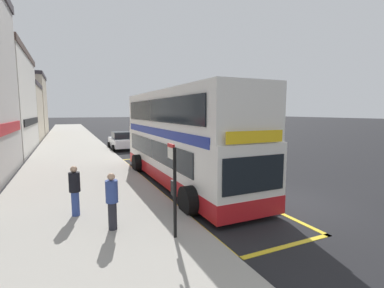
{
  "coord_description": "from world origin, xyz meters",
  "views": [
    {
      "loc": [
        -7.44,
        -7.82,
        3.46
      ],
      "look_at": [
        -1.42,
        5.26,
        1.74
      ],
      "focal_mm": 25.56,
      "sensor_mm": 36.0,
      "label": 1
    }
  ],
  "objects_px": {
    "parked_car_white_behind": "(121,141)",
    "pedestrian_further_back": "(75,189)",
    "pedestrian_waiting_near_sign": "(112,199)",
    "bus_stop_sign": "(174,182)",
    "double_decker_bus": "(181,140)",
    "parked_car_white_distant": "(139,126)"
  },
  "relations": [
    {
      "from": "double_decker_bus",
      "to": "pedestrian_further_back",
      "type": "height_order",
      "value": "double_decker_bus"
    },
    {
      "from": "parked_car_white_distant",
      "to": "bus_stop_sign",
      "type": "bearing_deg",
      "value": -101.02
    },
    {
      "from": "parked_car_white_distant",
      "to": "pedestrian_further_back",
      "type": "height_order",
      "value": "pedestrian_further_back"
    },
    {
      "from": "bus_stop_sign",
      "to": "parked_car_white_distant",
      "type": "xyz_separation_m",
      "value": [
        9.73,
        43.63,
        -0.82
      ]
    },
    {
      "from": "parked_car_white_distant",
      "to": "pedestrian_further_back",
      "type": "distance_m",
      "value": 42.7
    },
    {
      "from": "double_decker_bus",
      "to": "pedestrian_further_back",
      "type": "relative_size",
      "value": 7.11
    },
    {
      "from": "parked_car_white_distant",
      "to": "pedestrian_further_back",
      "type": "xyz_separation_m",
      "value": [
        -12.07,
        -40.96,
        0.21
      ]
    },
    {
      "from": "parked_car_white_distant",
      "to": "pedestrian_further_back",
      "type": "bearing_deg",
      "value": -104.87
    },
    {
      "from": "double_decker_bus",
      "to": "bus_stop_sign",
      "type": "distance_m",
      "value": 6.15
    },
    {
      "from": "parked_car_white_behind",
      "to": "double_decker_bus",
      "type": "bearing_deg",
      "value": -86.06
    },
    {
      "from": "bus_stop_sign",
      "to": "pedestrian_waiting_near_sign",
      "type": "relative_size",
      "value": 1.52
    },
    {
      "from": "pedestrian_waiting_near_sign",
      "to": "pedestrian_further_back",
      "type": "xyz_separation_m",
      "value": [
        -0.92,
        1.56,
        -0.0
      ]
    },
    {
      "from": "bus_stop_sign",
      "to": "parked_car_white_behind",
      "type": "xyz_separation_m",
      "value": [
        2.02,
        18.68,
        -0.82
      ]
    },
    {
      "from": "bus_stop_sign",
      "to": "parked_car_white_behind",
      "type": "height_order",
      "value": "bus_stop_sign"
    },
    {
      "from": "parked_car_white_behind",
      "to": "pedestrian_further_back",
      "type": "distance_m",
      "value": 16.6
    },
    {
      "from": "pedestrian_waiting_near_sign",
      "to": "pedestrian_further_back",
      "type": "bearing_deg",
      "value": 120.46
    },
    {
      "from": "parked_car_white_behind",
      "to": "pedestrian_further_back",
      "type": "bearing_deg",
      "value": -103.4
    },
    {
      "from": "parked_car_white_distant",
      "to": "pedestrian_further_back",
      "type": "relative_size",
      "value": 2.6
    },
    {
      "from": "parked_car_white_distant",
      "to": "parked_car_white_behind",
      "type": "distance_m",
      "value": 26.11
    },
    {
      "from": "parked_car_white_behind",
      "to": "pedestrian_waiting_near_sign",
      "type": "xyz_separation_m",
      "value": [
        -3.45,
        -17.57,
        0.22
      ]
    },
    {
      "from": "pedestrian_waiting_near_sign",
      "to": "bus_stop_sign",
      "type": "bearing_deg",
      "value": -37.92
    },
    {
      "from": "bus_stop_sign",
      "to": "pedestrian_further_back",
      "type": "distance_m",
      "value": 3.6
    }
  ]
}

